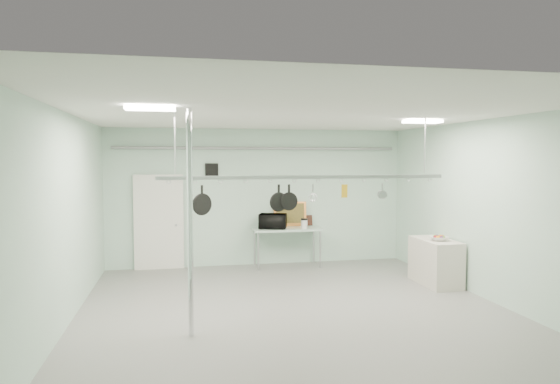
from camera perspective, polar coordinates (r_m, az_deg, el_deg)
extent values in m
plane|color=gray|center=(8.21, 2.11, -13.90)|extent=(8.00, 8.00, 0.00)
cube|color=silver|center=(7.86, 2.17, 8.86)|extent=(7.00, 8.00, 0.02)
cube|color=#A5C6B4|center=(11.77, -2.45, -0.59)|extent=(7.00, 0.02, 3.20)
cube|color=#A5C6B4|center=(9.33, 23.46, -2.03)|extent=(0.02, 8.00, 3.20)
cube|color=silver|center=(11.64, -13.67, -3.47)|extent=(1.10, 0.10, 2.20)
cube|color=black|center=(11.60, -7.82, 2.53)|extent=(0.30, 0.04, 0.30)
cylinder|color=gray|center=(11.66, -2.39, 5.02)|extent=(6.60, 0.07, 0.07)
cylinder|color=silver|center=(7.06, -10.23, -3.55)|extent=(0.08, 0.08, 3.20)
cube|color=#A0BDA8|center=(11.58, 0.81, -4.24)|extent=(1.60, 0.70, 0.05)
cylinder|color=#B7B7BC|center=(11.25, -2.50, -6.81)|extent=(0.04, 0.04, 0.86)
cylinder|color=#B7B7BC|center=(11.80, -2.93, -6.32)|extent=(0.04, 0.04, 0.86)
cylinder|color=#B7B7BC|center=(11.56, 4.62, -6.53)|extent=(0.04, 0.04, 0.86)
cylinder|color=#B7B7BC|center=(12.09, 3.88, -6.07)|extent=(0.04, 0.04, 0.86)
cube|color=beige|center=(10.50, 17.34, -7.63)|extent=(0.60, 1.20, 0.90)
cube|color=#B7B7BC|center=(8.17, 3.02, 1.71)|extent=(4.80, 0.06, 0.06)
cylinder|color=#B7B7BC|center=(7.91, -11.93, 5.19)|extent=(0.02, 0.02, 0.94)
cylinder|color=#B7B7BC|center=(8.93, 16.24, 4.95)|extent=(0.02, 0.02, 0.94)
cube|color=white|center=(6.85, -14.59, 9.25)|extent=(0.65, 0.30, 0.05)
cube|color=white|center=(9.26, 15.97, 7.75)|extent=(0.65, 0.30, 0.05)
imported|color=black|center=(11.45, -0.82, -3.36)|extent=(0.71, 0.59, 0.34)
cylinder|color=silver|center=(11.48, 2.79, -3.70)|extent=(0.17, 0.17, 0.20)
cube|color=orange|center=(11.86, 1.15, -2.52)|extent=(0.79, 0.19, 0.58)
cube|color=black|center=(11.97, 3.00, -3.26)|extent=(0.30, 0.10, 0.25)
imported|color=silver|center=(10.28, 17.73, -5.09)|extent=(0.38, 0.38, 0.08)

